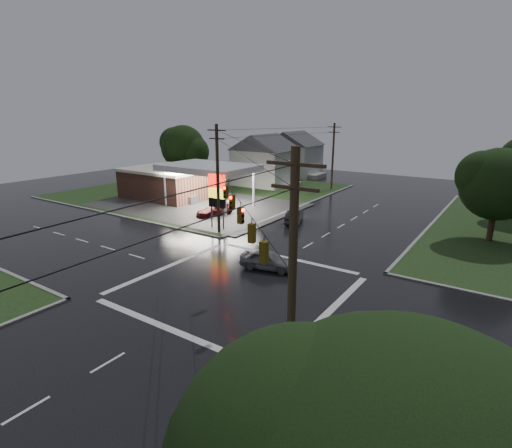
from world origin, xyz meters
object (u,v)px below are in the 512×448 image
Objects in this scene: utility_pole_nw at (218,178)px; car_north at (294,216)px; utility_pole_n at (333,156)px; car_crossing at (268,260)px; car_pump at (214,210)px; house_far at (294,153)px; tree_nw_behind at (184,148)px; house_near at (265,159)px; tree_ne_near at (500,185)px; pylon_sign at (217,192)px; utility_pole_se at (292,293)px; gas_station at (176,181)px.

utility_pole_nw reaches higher than car_north.
utility_pole_nw is at bearing -90.00° from utility_pole_n.
car_crossing reaches higher than car_pump.
house_far is 1.10× the size of tree_nw_behind.
house_near is at bearing 125.31° from car_pump.
house_far is 44.50m from tree_ne_near.
utility_pole_n is 0.95× the size of house_near.
tree_nw_behind is (-24.34, 20.49, 0.46)m from utility_pole_nw.
house_far is at bearing -81.20° from car_north.
car_crossing is at bearing -31.96° from pylon_sign.
pylon_sign is at bearing 46.25° from car_crossing.
car_north is 9.89m from car_pump.
utility_pole_nw is (1.00, -1.00, 1.71)m from pylon_sign.
utility_pole_se is at bearing -42.34° from tree_nw_behind.
car_crossing is 0.96× the size of car_pump.
house_far is 21.65m from tree_nw_behind.
gas_station is 2.37× the size of house_near.
utility_pole_nw is 1.05× the size of utility_pole_n.
house_near is 1.23× the size of tree_ne_near.
tree_ne_near is 29.94m from car_pump.
pylon_sign is 0.60× the size of tree_nw_behind.
utility_pole_n is at bearing 90.00° from utility_pole_nw.
gas_station is at bearing 147.77° from utility_pole_nw.
tree_nw_behind is 31.99m from car_north.
car_pump is (11.20, -5.01, -1.88)m from gas_station.
gas_station is 2.37× the size of house_far.
utility_pole_n is 11.67m from house_near.
pylon_sign reaches higher than car_pump.
tree_ne_near is at bearing -50.01° from car_crossing.
car_north is (15.99, -18.63, -3.66)m from house_near.
car_pump is (-28.62, -7.31, -4.89)m from tree_ne_near.
house_far is at bearing 106.98° from pylon_sign.
pylon_sign is at bearing -154.99° from tree_ne_near.
house_far is at bearing 94.76° from house_near.
house_near is 24.83m from car_north.
house_near is 38.42m from car_crossing.
utility_pole_se is 2.49× the size of car_crossing.
utility_pole_nw is 1.00× the size of house_far.
tree_ne_near is at bearing -34.10° from utility_pole_n.
utility_pole_se is (19.00, -19.00, 0.00)m from utility_pole_nw.
car_crossing is (21.90, -44.02, -3.65)m from house_far.
utility_pole_se is 54.77m from house_near.
car_pump is at bearing 133.81° from utility_pole_nw.
tree_nw_behind reaches higher than car_pump.
tree_ne_near is at bearing 32.74° from car_pump.
tree_ne_near reaches higher than pylon_sign.
utility_pole_nw is at bearing 47.92° from car_crossing.
car_crossing is at bearing -128.22° from tree_ne_near.
house_far is at bearing 141.23° from utility_pole_n.
utility_pole_nw is at bearing -152.14° from tree_ne_near.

